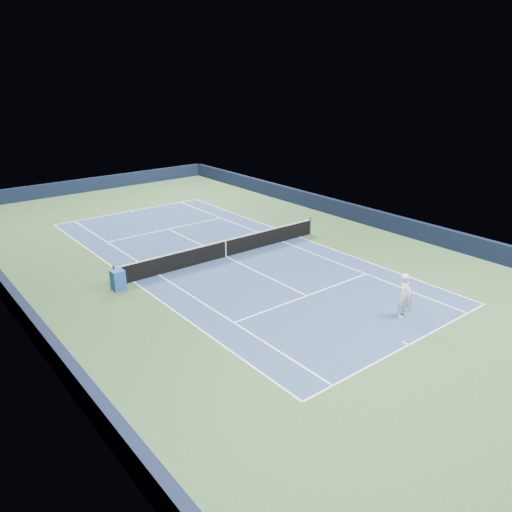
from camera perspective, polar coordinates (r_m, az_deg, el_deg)
ground at (r=27.43m, az=-3.47°, el=-0.09°), size 40.00×40.00×0.00m
wall_far at (r=44.39m, az=-18.55°, el=7.72°), size 22.00×0.35×1.10m
wall_right at (r=34.29m, az=11.50°, el=4.77°), size 0.35×40.00×1.10m
wall_left at (r=23.29m, az=-25.88°, el=-4.72°), size 0.35×40.00×1.10m
court_surface at (r=27.43m, az=-3.47°, el=-0.09°), size 10.97×23.77×0.01m
baseline_far at (r=37.34m, az=-14.09°, el=5.00°), size 10.97×0.08×0.00m
baseline_near at (r=19.82m, az=17.07°, el=-9.68°), size 10.97×0.08×0.00m
sideline_doubles_right at (r=30.71m, az=4.92°, el=2.19°), size 0.08×23.77×0.00m
sideline_doubles_left at (r=24.94m, az=-13.83°, el=-2.86°), size 0.08×23.77×0.00m
sideline_singles_right at (r=29.83m, az=3.00°, el=1.67°), size 0.08×23.77×0.00m
sideline_singles_left at (r=25.47m, az=-11.06°, el=-2.12°), size 0.08×23.77×0.00m
service_line_far at (r=32.60m, az=-9.98°, el=3.05°), size 8.23×0.08×0.00m
service_line_near at (r=22.88m, az=5.84°, el=-4.54°), size 8.23×0.08×0.00m
center_service_line at (r=27.43m, az=-3.47°, el=-0.08°), size 0.08×12.80×0.00m
center_mark_far at (r=37.21m, az=-13.99°, el=4.96°), size 0.08×0.30×0.00m
center_mark_near at (r=19.89m, az=16.72°, el=-9.52°), size 0.08×0.30×0.00m
tennis_net at (r=27.26m, az=-3.49°, el=0.90°), size 12.90×0.10×1.07m
sponsor_cube at (r=24.11m, az=-15.48°, el=-2.65°), size 0.62×0.54×0.95m
tennis_player at (r=21.49m, az=16.63°, el=-4.33°), size 0.87×1.32×2.35m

